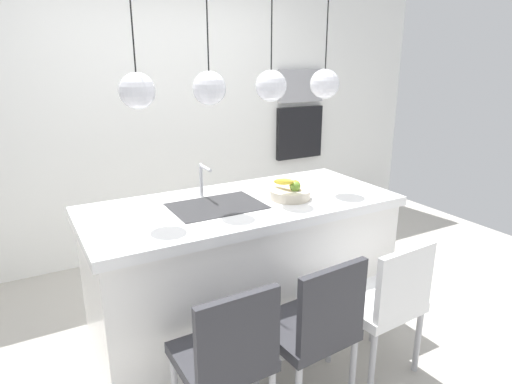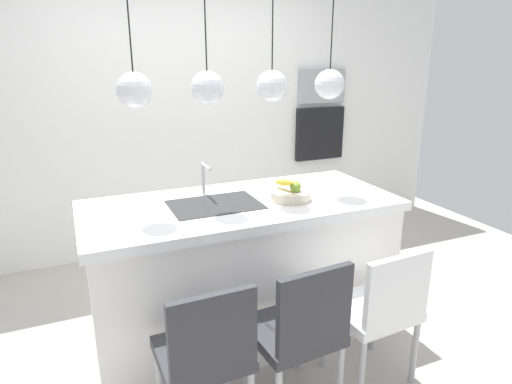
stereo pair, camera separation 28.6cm
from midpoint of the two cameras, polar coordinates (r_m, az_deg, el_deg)
floor at (r=3.26m, az=-4.24°, el=-17.41°), size 6.60×6.60×0.00m
back_wall at (r=4.28m, az=-14.23°, el=9.29°), size 6.00×0.10×2.60m
kitchen_island at (r=3.02m, az=-4.44°, el=-9.88°), size 2.00×0.88×0.95m
sink_basin at (r=2.77m, az=-8.04°, el=-1.95°), size 0.56×0.40×0.02m
faucet at (r=2.92m, az=-9.71°, el=1.99°), size 0.02×0.17×0.22m
fruit_bowl at (r=2.87m, az=1.63°, el=-0.07°), size 0.27×0.27×0.15m
microwave at (r=4.82m, az=4.00°, el=13.52°), size 0.54×0.08×0.34m
oven at (r=4.88m, az=3.88°, el=7.65°), size 0.56×0.08×0.56m
chair_near at (r=2.23m, az=-7.71°, el=-20.24°), size 0.44×0.42×0.87m
chair_middle at (r=2.42m, az=3.93°, el=-16.88°), size 0.47×0.47×0.88m
chair_far at (r=2.70m, az=13.34°, el=-13.51°), size 0.47×0.44×0.86m
pendant_light_left at (r=2.50m, az=-18.36°, el=12.31°), size 0.19×0.19×0.79m
pendant_light_center_left at (r=2.61m, az=-9.26°, el=13.11°), size 0.19×0.19×0.79m
pendant_light_center_right at (r=2.78m, az=-1.06°, el=13.56°), size 0.19×0.19×0.79m
pendant_light_right at (r=3.00m, az=6.11°, el=13.73°), size 0.19×0.19×0.79m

